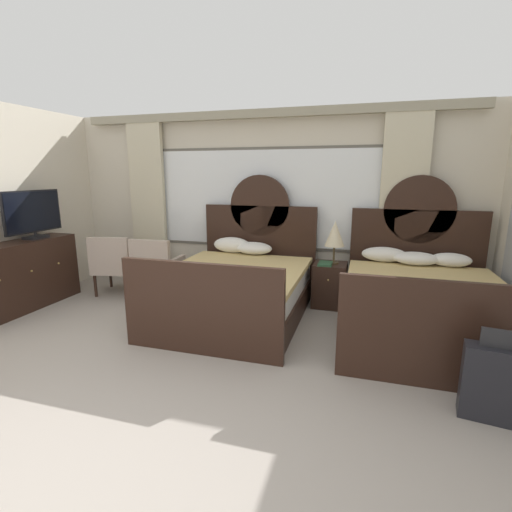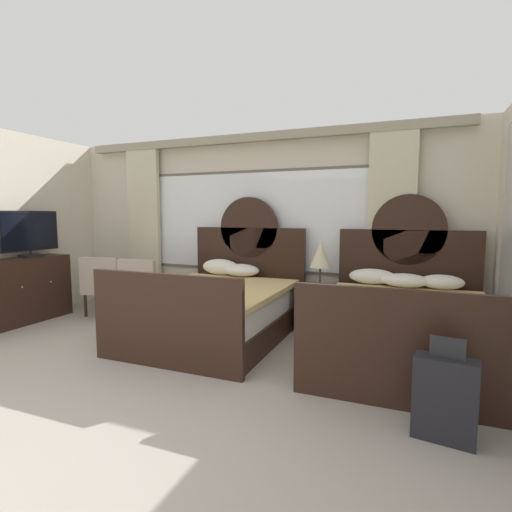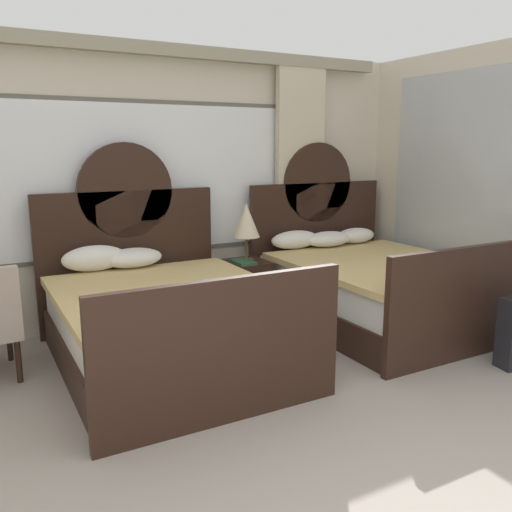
{
  "view_description": "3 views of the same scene",
  "coord_description": "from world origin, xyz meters",
  "px_view_note": "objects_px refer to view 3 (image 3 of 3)",
  "views": [
    {
      "loc": [
        1.48,
        -1.41,
        1.79
      ],
      "look_at": [
        0.5,
        1.92,
        1.02
      ],
      "focal_mm": 26.22,
      "sensor_mm": 36.0,
      "label": 1
    },
    {
      "loc": [
        2.19,
        -1.35,
        1.52
      ],
      "look_at": [
        0.68,
        2.4,
        1.09
      ],
      "focal_mm": 27.36,
      "sensor_mm": 36.0,
      "label": 2
    },
    {
      "loc": [
        -1.38,
        -1.08,
        1.75
      ],
      "look_at": [
        0.56,
        2.45,
        0.91
      ],
      "focal_mm": 37.58,
      "sensor_mm": 36.0,
      "label": 3
    }
  ],
  "objects_px": {
    "nightstand_between_beds": "(245,290)",
    "book_on_nightstand": "(243,262)",
    "table_lamp_on_nightstand": "(247,221)",
    "bed_near_window": "(165,318)",
    "bed_near_mirror": "(373,285)"
  },
  "relations": [
    {
      "from": "nightstand_between_beds",
      "to": "book_on_nightstand",
      "type": "xyz_separation_m",
      "value": [
        -0.06,
        -0.09,
        0.31
      ]
    },
    {
      "from": "table_lamp_on_nightstand",
      "to": "bed_near_window",
      "type": "bearing_deg",
      "value": -147.37
    },
    {
      "from": "nightstand_between_beds",
      "to": "bed_near_mirror",
      "type": "bearing_deg",
      "value": -32.57
    },
    {
      "from": "bed_near_mirror",
      "to": "table_lamp_on_nightstand",
      "type": "height_order",
      "value": "bed_near_mirror"
    },
    {
      "from": "bed_near_window",
      "to": "book_on_nightstand",
      "type": "relative_size",
      "value": 8.41
    },
    {
      "from": "bed_near_window",
      "to": "bed_near_mirror",
      "type": "relative_size",
      "value": 1.0
    },
    {
      "from": "bed_near_window",
      "to": "table_lamp_on_nightstand",
      "type": "height_order",
      "value": "bed_near_window"
    },
    {
      "from": "table_lamp_on_nightstand",
      "to": "bed_near_mirror",
      "type": "bearing_deg",
      "value": -34.5
    },
    {
      "from": "bed_near_window",
      "to": "table_lamp_on_nightstand",
      "type": "distance_m",
      "value": 1.48
    },
    {
      "from": "bed_near_mirror",
      "to": "book_on_nightstand",
      "type": "distance_m",
      "value": 1.32
    },
    {
      "from": "bed_near_mirror",
      "to": "bed_near_window",
      "type": "bearing_deg",
      "value": -179.88
    },
    {
      "from": "nightstand_between_beds",
      "to": "table_lamp_on_nightstand",
      "type": "height_order",
      "value": "table_lamp_on_nightstand"
    },
    {
      "from": "nightstand_between_beds",
      "to": "book_on_nightstand",
      "type": "distance_m",
      "value": 0.33
    },
    {
      "from": "bed_near_mirror",
      "to": "table_lamp_on_nightstand",
      "type": "relative_size",
      "value": 3.78
    },
    {
      "from": "table_lamp_on_nightstand",
      "to": "nightstand_between_beds",
      "type": "bearing_deg",
      "value": -145.96
    }
  ]
}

